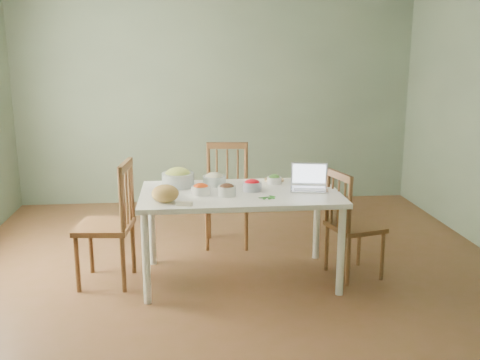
{
  "coord_description": "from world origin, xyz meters",
  "views": [
    {
      "loc": [
        -0.41,
        -4.42,
        1.9
      ],
      "look_at": [
        0.04,
        -0.06,
        0.87
      ],
      "focal_mm": 40.73,
      "sensor_mm": 36.0,
      "label": 1
    }
  ],
  "objects": [
    {
      "name": "chair_right",
      "position": [
        1.03,
        -0.09,
        0.47
      ],
      "size": [
        0.49,
        0.5,
        0.93
      ],
      "primitive_type": null,
      "rotation": [
        0.0,
        0.0,
        1.83
      ],
      "color": "brown",
      "rests_on": "floor"
    },
    {
      "name": "wall_front",
      "position": [
        0.0,
        -2.5,
        1.35
      ],
      "size": [
        5.0,
        0.0,
        2.7
      ],
      "primitive_type": "cube",
      "color": "gray",
      "rests_on": "ground"
    },
    {
      "name": "wall_back",
      "position": [
        0.0,
        2.5,
        1.35
      ],
      "size": [
        5.0,
        0.0,
        2.7
      ],
      "primitive_type": "cube",
      "color": "gray",
      "rests_on": "ground"
    },
    {
      "name": "bowl_squash",
      "position": [
        -0.48,
        0.17,
        0.85
      ],
      "size": [
        0.3,
        0.3,
        0.16
      ],
      "primitive_type": null,
      "rotation": [
        0.0,
        0.0,
        0.07
      ],
      "color": "#DAE16F",
      "rests_on": "dining_table"
    },
    {
      "name": "laptop",
      "position": [
        0.62,
        -0.07,
        0.88
      ],
      "size": [
        0.36,
        0.33,
        0.21
      ],
      "primitive_type": null,
      "rotation": [
        0.0,
        0.0,
        -0.2
      ],
      "color": "silver",
      "rests_on": "dining_table"
    },
    {
      "name": "bowl_carrot",
      "position": [
        -0.29,
        -0.11,
        0.81
      ],
      "size": [
        0.16,
        0.16,
        0.09
      ],
      "primitive_type": null,
      "rotation": [
        0.0,
        0.0,
        -0.01
      ],
      "color": "#CF3400",
      "rests_on": "dining_table"
    },
    {
      "name": "bread_boule",
      "position": [
        -0.57,
        -0.32,
        0.84
      ],
      "size": [
        0.22,
        0.22,
        0.14
      ],
      "primitive_type": "ellipsoid",
      "rotation": [
        0.0,
        0.0,
        0.06
      ],
      "color": "#AE8845",
      "rests_on": "dining_table"
    },
    {
      "name": "bowl_redpep",
      "position": [
        0.14,
        -0.03,
        0.82
      ],
      "size": [
        0.19,
        0.19,
        0.09
      ],
      "primitive_type": null,
      "rotation": [
        0.0,
        0.0,
        -0.19
      ],
      "color": "#E10005",
      "rests_on": "dining_table"
    },
    {
      "name": "basil_bunch",
      "position": [
        0.23,
        -0.28,
        0.78
      ],
      "size": [
        0.17,
        0.17,
        0.02
      ],
      "primitive_type": null,
      "color": "#095108",
      "rests_on": "dining_table"
    },
    {
      "name": "bowl_onion",
      "position": [
        -0.16,
        0.19,
        0.82
      ],
      "size": [
        0.2,
        0.2,
        0.11
      ],
      "primitive_type": null,
      "rotation": [
        0.0,
        0.0,
        0.03
      ],
      "color": "silver",
      "rests_on": "dining_table"
    },
    {
      "name": "butter_stick",
      "position": [
        -0.42,
        -0.44,
        0.79
      ],
      "size": [
        0.13,
        0.07,
        0.03
      ],
      "primitive_type": "cube",
      "rotation": [
        0.0,
        0.0,
        -0.28
      ],
      "color": "beige",
      "rests_on": "dining_table"
    },
    {
      "name": "bowl_broccoli",
      "position": [
        0.37,
        0.19,
        0.81
      ],
      "size": [
        0.16,
        0.16,
        0.08
      ],
      "primitive_type": null,
      "rotation": [
        0.0,
        0.0,
        0.3
      ],
      "color": "#284F1C",
      "rests_on": "dining_table"
    },
    {
      "name": "dining_table",
      "position": [
        0.04,
        -0.06,
        0.39
      ],
      "size": [
        1.64,
        0.93,
        0.77
      ],
      "primitive_type": null,
      "color": "white",
      "rests_on": "floor"
    },
    {
      "name": "bowl_mushroom",
      "position": [
        -0.08,
        -0.18,
        0.82
      ],
      "size": [
        0.18,
        0.18,
        0.1
      ],
      "primitive_type": null,
      "rotation": [
        0.0,
        0.0,
        -0.21
      ],
      "color": "black",
      "rests_on": "dining_table"
    },
    {
      "name": "chair_far",
      "position": [
        -0.01,
        0.81,
        0.51
      ],
      "size": [
        0.49,
        0.47,
        1.01
      ],
      "primitive_type": null,
      "rotation": [
        0.0,
        0.0,
        -0.1
      ],
      "color": "brown",
      "rests_on": "floor"
    },
    {
      "name": "floor",
      "position": [
        0.0,
        0.0,
        0.0
      ],
      "size": [
        5.0,
        5.0,
        0.0
      ],
      "primitive_type": "cube",
      "color": "brown",
      "rests_on": "ground"
    },
    {
      "name": "flatbread",
      "position": [
        0.38,
        0.3,
        0.78
      ],
      "size": [
        0.19,
        0.19,
        0.02
      ],
      "primitive_type": "cylinder",
      "rotation": [
        0.0,
        0.0,
        0.05
      ],
      "color": "tan",
      "rests_on": "dining_table"
    },
    {
      "name": "chair_left",
      "position": [
        -1.09,
        -0.03,
        0.52
      ],
      "size": [
        0.49,
        0.51,
        1.04
      ],
      "primitive_type": null,
      "rotation": [
        0.0,
        0.0,
        -1.68
      ],
      "color": "brown",
      "rests_on": "floor"
    }
  ]
}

